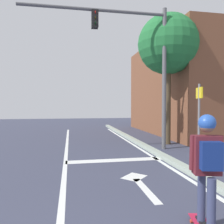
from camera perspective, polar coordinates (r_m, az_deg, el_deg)
lane_line_center at (r=6.45m, az=-11.81°, el=-13.83°), size 0.12×20.00×0.01m
lane_line_curbside at (r=7.00m, az=13.01°, el=-12.61°), size 0.12×20.00×0.01m
stop_bar at (r=7.24m, az=0.62°, el=-12.08°), size 3.02×0.40×0.01m
lane_arrow_stem at (r=4.91m, az=8.54°, el=-18.85°), size 0.16×1.40×0.01m
lane_arrow_head at (r=5.68m, az=5.63°, el=-15.97°), size 0.71×0.71×0.01m
curb_strip at (r=7.08m, az=14.91°, el=-11.89°), size 0.24×24.00×0.14m
skater at (r=3.28m, az=22.91°, el=-10.72°), size 0.42×0.59×1.53m
traffic_signal_mast at (r=8.99m, az=5.35°, el=15.42°), size 5.56×0.34×5.52m
street_sign_post at (r=6.71m, az=21.12°, el=-0.24°), size 0.14×0.44×2.32m
roadside_tree at (r=10.67m, az=13.94°, el=16.09°), size 2.65×2.65×5.76m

